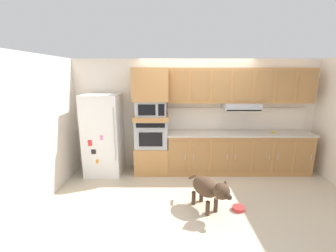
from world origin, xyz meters
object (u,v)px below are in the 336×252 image
built_in_oven (153,133)px  dog (210,189)px  refrigerator (104,135)px  screwdriver (275,132)px  dog_food_bowl (239,208)px  microwave (152,108)px

built_in_oven → dog: size_ratio=0.81×
refrigerator → screwdriver: (3.73, 0.03, 0.05)m
dog → screwdriver: bearing=99.5°
screwdriver → dog: (-1.67, -1.49, -0.54)m
dog → dog_food_bowl: size_ratio=4.32×
refrigerator → screwdriver: refrigerator is taller
dog → refrigerator: bearing=-157.6°
refrigerator → built_in_oven: size_ratio=2.51×
microwave → dog: bearing=-56.4°
built_in_oven → screwdriver: (2.68, -0.03, 0.03)m
screwdriver → dog: screwdriver is taller
built_in_oven → microwave: size_ratio=1.09×
built_in_oven → screwdriver: bearing=-0.7°
built_in_oven → microwave: (0.00, -0.00, 0.56)m
microwave → screwdriver: 2.74m
built_in_oven → dog_food_bowl: built_in_oven is taller
built_in_oven → microwave: bearing=-0.8°
microwave → screwdriver: bearing=-0.7°
refrigerator → dog: (2.06, -1.46, -0.49)m
refrigerator → dog: bearing=-35.3°
built_in_oven → dog: bearing=-56.4°
refrigerator → microwave: size_ratio=2.73×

